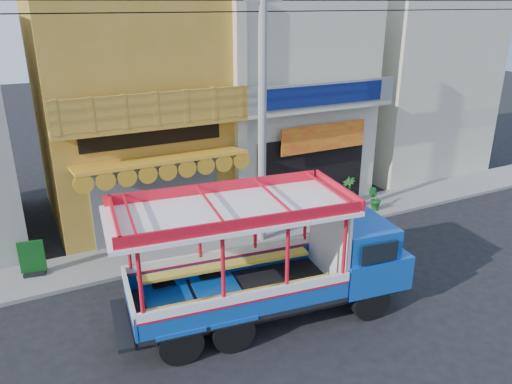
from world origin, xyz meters
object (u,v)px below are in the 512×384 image
potted_plant_a (313,195)px  utility_pole (267,91)px  songthaew_truck (286,257)px  green_sign (33,261)px  potted_plant_b (374,199)px  potted_plant_c (348,190)px

potted_plant_a → utility_pole: bearing=-173.8°
songthaew_truck → utility_pole: bearing=68.9°
green_sign → potted_plant_b: bearing=-3.0°
utility_pole → songthaew_truck: size_ratio=3.74×
green_sign → potted_plant_c: size_ratio=1.04×
utility_pole → potted_plant_c: utility_pole is taller
green_sign → potted_plant_c: green_sign is taller
green_sign → potted_plant_a: 9.94m
utility_pole → songthaew_truck: utility_pole is taller
utility_pole → potted_plant_b: utility_pole is taller
utility_pole → green_sign: bearing=172.8°
songthaew_truck → potted_plant_a: (4.29, 5.28, -0.95)m
songthaew_truck → potted_plant_a: size_ratio=6.60×
utility_pole → potted_plant_c: bearing=17.2°
green_sign → potted_plant_c: 11.54m
potted_plant_a → potted_plant_b: size_ratio=1.29×
songthaew_truck → green_sign: songthaew_truck is taller
songthaew_truck → green_sign: 7.47m
potted_plant_a → green_sign: bearing=162.5°
songthaew_truck → green_sign: size_ratio=6.95×
potted_plant_a → potted_plant_c: potted_plant_a is taller
utility_pole → potted_plant_c: (4.40, 1.36, -4.40)m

